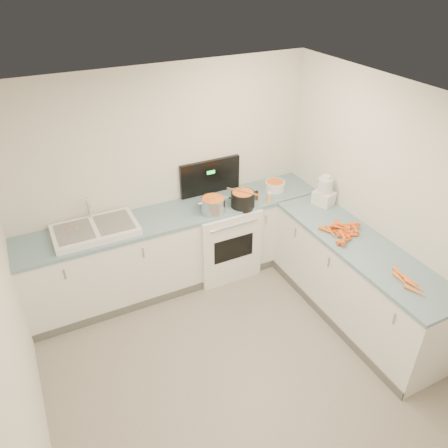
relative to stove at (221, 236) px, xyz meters
name	(u,v)px	position (x,y,z in m)	size (l,w,h in m)	color
floor	(247,381)	(-0.55, -1.69, -0.47)	(3.50, 4.00, 0.00)	gray
ceiling	(259,126)	(-0.55, -1.69, 2.03)	(3.50, 4.00, 0.00)	silver
wall_back	(165,178)	(-0.55, 0.31, 0.78)	(3.50, 2.50, 0.00)	silver
wall_left	(13,356)	(-2.30, -1.69, 0.78)	(4.00, 2.50, 0.00)	silver
wall_right	(414,225)	(1.20, -1.69, 0.78)	(4.00, 2.50, 0.00)	silver
counter_back	(179,247)	(-0.55, 0.01, 0.00)	(3.50, 0.62, 0.94)	white
counter_right	(354,280)	(0.90, -1.39, 0.00)	(0.62, 2.20, 0.94)	white
stove	(221,236)	(0.00, 0.00, 0.00)	(0.76, 0.65, 1.36)	white
sink	(95,230)	(-1.45, 0.02, 0.50)	(0.86, 0.52, 0.31)	white
steel_pot	(213,206)	(-0.17, -0.15, 0.55)	(0.27, 0.27, 0.20)	silver
black_pot	(243,200)	(0.19, -0.18, 0.54)	(0.27, 0.27, 0.20)	black
wooden_spoon	(243,192)	(0.19, -0.18, 0.65)	(0.02, 0.02, 0.40)	#AD7A47
mixing_bowl	(275,186)	(0.74, 0.00, 0.52)	(0.24, 0.24, 0.11)	white
extract_bottle	(257,196)	(0.41, -0.12, 0.51)	(0.04, 0.04, 0.10)	#593319
spice_jar	(269,198)	(0.52, -0.22, 0.52)	(0.06, 0.06, 0.10)	#E5B266
food_processor	(324,192)	(1.05, -0.55, 0.62)	(0.24, 0.26, 0.37)	white
carrot_pile	(343,231)	(0.85, -1.15, 0.50)	(0.42, 0.42, 0.09)	orange
peeled_carrots	(408,282)	(0.85, -2.04, 0.49)	(0.15, 0.43, 0.04)	orange
peelings	(72,231)	(-1.68, 0.03, 0.54)	(0.20, 0.25, 0.01)	tan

